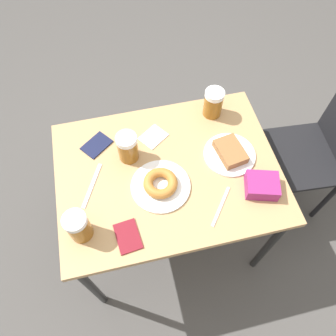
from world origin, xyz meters
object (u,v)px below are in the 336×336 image
at_px(fork, 221,206).
at_px(knife, 92,186).
at_px(beer_mug_right, 128,147).
at_px(plate_with_cake, 230,153).
at_px(chair, 325,145).
at_px(passport_far_edge, 97,145).
at_px(plate_with_donut, 161,184).
at_px(napkin_folded, 153,137).
at_px(beer_mug_left, 213,103).
at_px(passport_near_edge, 128,236).
at_px(blue_pouch, 262,185).
at_px(beer_mug_center, 78,226).

relative_size(fork, knife, 0.78).
bearing_deg(beer_mug_right, plate_with_cake, 77.80).
bearing_deg(chair, passport_far_edge, -92.25).
bearing_deg(knife, fork, 67.00).
relative_size(plate_with_donut, fork, 1.60).
distance_m(chair, napkin_folded, 0.90).
xyz_separation_m(beer_mug_left, passport_near_edge, (0.52, -0.49, -0.07)).
bearing_deg(blue_pouch, passport_near_edge, -82.08).
bearing_deg(fork, passport_near_edge, -84.05).
height_order(beer_mug_left, beer_mug_right, same).
bearing_deg(plate_with_donut, napkin_folded, 175.09).
relative_size(napkin_folded, knife, 0.72).
distance_m(napkin_folded, fork, 0.45).
bearing_deg(blue_pouch, napkin_folded, -133.49).
relative_size(beer_mug_center, knife, 0.70).
distance_m(chair, beer_mug_left, 0.65).
height_order(beer_mug_center, napkin_folded, beer_mug_center).
bearing_deg(beer_mug_left, plate_with_donut, -44.18).
distance_m(beer_mug_right, fork, 0.46).
distance_m(beer_mug_center, fork, 0.56).
bearing_deg(passport_far_edge, blue_pouch, 59.71).
bearing_deg(plate_with_donut, beer_mug_center, -69.12).
distance_m(plate_with_cake, passport_near_edge, 0.57).
bearing_deg(beer_mug_right, fork, 44.87).
bearing_deg(chair, beer_mug_center, -73.45).
bearing_deg(beer_mug_left, knife, -66.20).
height_order(beer_mug_center, fork, beer_mug_center).
bearing_deg(plate_with_cake, beer_mug_center, -72.29).
relative_size(plate_with_donut, passport_near_edge, 1.85).
xyz_separation_m(passport_near_edge, passport_far_edge, (-0.45, -0.07, 0.00)).
bearing_deg(beer_mug_right, napkin_folded, 122.33).
bearing_deg(plate_with_donut, fork, 56.61).
bearing_deg(passport_far_edge, beer_mug_center, -14.41).
relative_size(plate_with_donut, passport_far_edge, 1.63).
height_order(beer_mug_left, knife, beer_mug_left).
distance_m(napkin_folded, blue_pouch, 0.53).
bearing_deg(plate_with_donut, knife, -103.57).
distance_m(plate_with_cake, passport_far_edge, 0.60).
height_order(chair, beer_mug_right, chair).
height_order(passport_near_edge, passport_far_edge, same).
height_order(chair, fork, chair).
bearing_deg(fork, knife, -113.00).
bearing_deg(plate_with_donut, beer_mug_right, -150.08).
relative_size(beer_mug_right, napkin_folded, 0.97).
xyz_separation_m(beer_mug_right, blue_pouch, (0.28, 0.50, -0.04)).
xyz_separation_m(beer_mug_center, beer_mug_right, (-0.31, 0.24, 0.00)).
relative_size(knife, blue_pouch, 1.27).
distance_m(plate_with_cake, plate_with_donut, 0.34).
bearing_deg(beer_mug_left, passport_near_edge, -43.64).
bearing_deg(blue_pouch, chair, 115.87).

